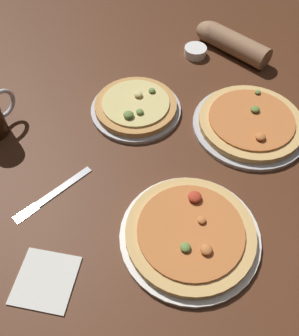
{
  "coord_description": "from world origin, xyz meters",
  "views": [
    {
      "loc": [
        0.31,
        -0.47,
        0.76
      ],
      "look_at": [
        0.0,
        0.0,
        0.02
      ],
      "focal_mm": 39.59,
      "sensor_mm": 36.0,
      "label": 1
    }
  ],
  "objects_px": {
    "pizza_plate_side": "(250,123)",
    "napkin_folded": "(45,280)",
    "knife_right": "(53,194)",
    "diner_arm": "(229,41)",
    "ramekin_sauce": "(195,51)",
    "pizza_plate_far": "(136,107)",
    "pizza_plate_near": "(190,234)"
  },
  "relations": [
    {
      "from": "napkin_folded",
      "to": "knife_right",
      "type": "height_order",
      "value": "napkin_folded"
    },
    {
      "from": "ramekin_sauce",
      "to": "napkin_folded",
      "type": "bearing_deg",
      "value": -82.34
    },
    {
      "from": "ramekin_sauce",
      "to": "knife_right",
      "type": "distance_m",
      "value": 0.68
    },
    {
      "from": "pizza_plate_side",
      "to": "knife_right",
      "type": "height_order",
      "value": "pizza_plate_side"
    },
    {
      "from": "napkin_folded",
      "to": "diner_arm",
      "type": "xyz_separation_m",
      "value": [
        -0.04,
        0.93,
        0.03
      ]
    },
    {
      "from": "napkin_folded",
      "to": "pizza_plate_far",
      "type": "bearing_deg",
      "value": 103.81
    },
    {
      "from": "pizza_plate_near",
      "to": "pizza_plate_side",
      "type": "height_order",
      "value": "pizza_plate_near"
    },
    {
      "from": "pizza_plate_side",
      "to": "ramekin_sauce",
      "type": "relative_size",
      "value": 4.32
    },
    {
      "from": "pizza_plate_near",
      "to": "knife_right",
      "type": "bearing_deg",
      "value": -166.31
    },
    {
      "from": "pizza_plate_near",
      "to": "napkin_folded",
      "type": "height_order",
      "value": "pizza_plate_near"
    },
    {
      "from": "pizza_plate_side",
      "to": "napkin_folded",
      "type": "height_order",
      "value": "pizza_plate_side"
    },
    {
      "from": "pizza_plate_near",
      "to": "knife_right",
      "type": "relative_size",
      "value": 1.44
    },
    {
      "from": "pizza_plate_far",
      "to": "knife_right",
      "type": "relative_size",
      "value": 1.19
    },
    {
      "from": "ramekin_sauce",
      "to": "knife_right",
      "type": "height_order",
      "value": "ramekin_sauce"
    },
    {
      "from": "pizza_plate_near",
      "to": "pizza_plate_far",
      "type": "bearing_deg",
      "value": 141.05
    },
    {
      "from": "pizza_plate_side",
      "to": "knife_right",
      "type": "bearing_deg",
      "value": -123.13
    },
    {
      "from": "pizza_plate_far",
      "to": "ramekin_sauce",
      "type": "xyz_separation_m",
      "value": [
        0.01,
        0.33,
        -0.0
      ]
    },
    {
      "from": "knife_right",
      "to": "diner_arm",
      "type": "xyz_separation_m",
      "value": [
        0.1,
        0.76,
        0.03
      ]
    },
    {
      "from": "pizza_plate_far",
      "to": "napkin_folded",
      "type": "relative_size",
      "value": 2.08
    },
    {
      "from": "pizza_plate_near",
      "to": "napkin_folded",
      "type": "relative_size",
      "value": 2.52
    },
    {
      "from": "pizza_plate_far",
      "to": "knife_right",
      "type": "xyz_separation_m",
      "value": [
        -0.0,
        -0.35,
        -0.01
      ]
    },
    {
      "from": "ramekin_sauce",
      "to": "pizza_plate_side",
      "type": "bearing_deg",
      "value": -35.62
    },
    {
      "from": "pizza_plate_far",
      "to": "ramekin_sauce",
      "type": "bearing_deg",
      "value": 87.61
    },
    {
      "from": "pizza_plate_near",
      "to": "pizza_plate_far",
      "type": "relative_size",
      "value": 1.21
    },
    {
      "from": "ramekin_sauce",
      "to": "pizza_plate_near",
      "type": "bearing_deg",
      "value": -62.0
    },
    {
      "from": "diner_arm",
      "to": "pizza_plate_side",
      "type": "bearing_deg",
      "value": -53.94
    },
    {
      "from": "napkin_folded",
      "to": "pizza_plate_side",
      "type": "bearing_deg",
      "value": 74.75
    },
    {
      "from": "knife_right",
      "to": "diner_arm",
      "type": "distance_m",
      "value": 0.77
    },
    {
      "from": "pizza_plate_near",
      "to": "pizza_plate_side",
      "type": "bearing_deg",
      "value": 94.12
    },
    {
      "from": "pizza_plate_side",
      "to": "ramekin_sauce",
      "type": "distance_m",
      "value": 0.35
    },
    {
      "from": "pizza_plate_side",
      "to": "napkin_folded",
      "type": "relative_size",
      "value": 2.54
    },
    {
      "from": "pizza_plate_side",
      "to": "knife_right",
      "type": "xyz_separation_m",
      "value": [
        -0.31,
        -0.47,
        -0.01
      ]
    }
  ]
}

